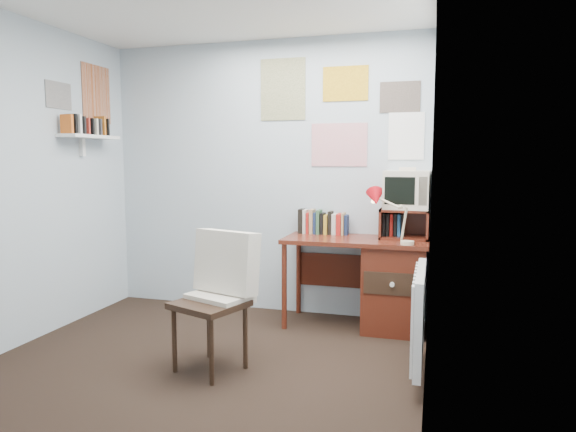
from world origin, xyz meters
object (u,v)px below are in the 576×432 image
Objects in this scene: crt_tv at (407,188)px; wall_shelf at (89,137)px; tv_riser at (404,224)px; desk_chair at (209,304)px; radiator at (420,315)px; desk at (388,282)px; desk_lamp at (408,220)px.

wall_shelf is at bearing -166.66° from crt_tv.
tv_riser is at bearing 10.32° from wall_shelf.
desk_chair is at bearing -132.35° from tv_riser.
desk_chair is at bearing -168.93° from radiator.
tv_riser is (1.19, 1.31, 0.43)m from desk_chair.
desk_chair reaches higher than desk.
desk_lamp is at bearing 58.83° from desk_chair.
desk_chair is 2.07m from wall_shelf.
desk_lamp is 1.05× the size of crt_tv.
desk is at bearing -133.29° from crt_tv.
desk_lamp is 0.96× the size of tv_riser.
desk_chair is at bearing -28.57° from wall_shelf.
crt_tv is 0.59× the size of wall_shelf.
wall_shelf is (-2.73, -0.17, 0.67)m from desk_lamp.
desk_lamp is 0.62× the size of wall_shelf.
tv_riser is at bearing 67.89° from desk_chair.
desk_chair is 1.82m from tv_riser.
crt_tv is at bearing 10.67° from wall_shelf.
desk_chair is 2.49× the size of crt_tv.
wall_shelf is at bearing 171.67° from desk_chair.
wall_shelf is at bearing -162.60° from desk_lamp.
desk_lamp is 0.90m from radiator.
crt_tv reaches higher than desk.
wall_shelf is (-2.57, -0.38, 1.21)m from desk.
crt_tv is 0.46× the size of radiator.
wall_shelf reaches higher than radiator.
desk_chair reaches higher than radiator.
desk_lamp is 0.48× the size of radiator.
radiator is (0.15, -1.06, -0.76)m from crt_tv.
desk_lamp is at bearing -82.16° from tv_riser.
desk is 2.87m from wall_shelf.
desk is 3.27× the size of crt_tv.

